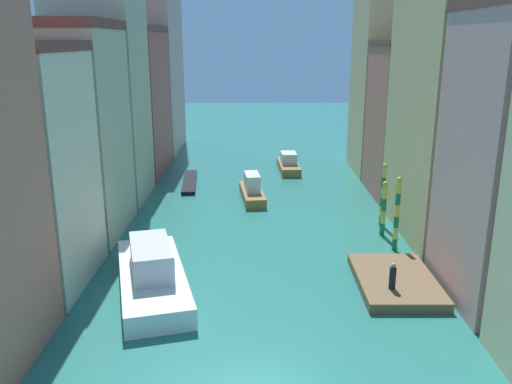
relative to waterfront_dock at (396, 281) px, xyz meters
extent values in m
plane|color=#28756B|center=(-7.54, 14.78, -0.28)|extent=(154.00, 154.00, 0.00)
cube|color=beige|center=(-20.90, 0.60, 6.15)|extent=(6.75, 7.72, 12.86)
cube|color=brown|center=(-20.90, 0.60, 12.87)|extent=(6.88, 7.88, 0.58)
cube|color=#BCB299|center=(-20.90, 9.10, 6.79)|extent=(6.75, 8.26, 14.15)
cube|color=brown|center=(-20.90, 9.10, 14.19)|extent=(6.88, 8.42, 0.64)
cube|color=#BCB299|center=(-20.90, 17.61, 8.98)|extent=(6.75, 7.59, 18.53)
cube|color=#B25147|center=(-20.90, 27.29, 6.83)|extent=(6.75, 10.78, 14.21)
cube|color=brown|center=(-20.90, 27.29, 14.25)|extent=(6.88, 11.00, 0.65)
cube|color=tan|center=(-20.90, 38.89, 10.01)|extent=(6.75, 11.50, 20.58)
cube|color=#DBB77A|center=(5.83, 8.90, 8.19)|extent=(6.75, 11.54, 16.94)
cube|color=#C6705B|center=(5.83, 18.85, 6.20)|extent=(6.75, 8.02, 12.96)
cube|color=brown|center=(5.83, 18.85, 12.91)|extent=(6.88, 8.18, 0.47)
cube|color=#DBB77A|center=(5.83, 27.75, 10.41)|extent=(6.75, 8.59, 21.38)
cube|color=brown|center=(0.00, 0.00, 0.00)|extent=(4.31, 6.69, 0.56)
cylinder|color=black|center=(-0.59, -1.51, 0.89)|extent=(0.36, 0.36, 1.21)
sphere|color=tan|center=(-0.59, -1.51, 1.63)|extent=(0.26, 0.26, 0.26)
cylinder|color=#197247|center=(1.30, 5.34, 0.11)|extent=(0.32, 0.32, 0.78)
cylinder|color=#E5D14C|center=(1.30, 5.34, 0.90)|extent=(0.32, 0.32, 0.78)
cylinder|color=#197247|center=(1.30, 5.34, 1.68)|extent=(0.32, 0.32, 0.78)
cylinder|color=#E5D14C|center=(1.30, 5.34, 2.47)|extent=(0.32, 0.32, 0.78)
cylinder|color=#197247|center=(1.30, 5.34, 3.25)|extent=(0.32, 0.32, 0.78)
cylinder|color=#E5D14C|center=(1.30, 5.34, 4.03)|extent=(0.32, 0.32, 0.78)
sphere|color=gold|center=(1.30, 5.34, 4.55)|extent=(0.35, 0.35, 0.35)
cylinder|color=#197247|center=(1.11, 8.13, 0.18)|extent=(0.35, 0.35, 0.91)
cylinder|color=#E5D14C|center=(1.11, 8.13, 1.09)|extent=(0.35, 0.35, 0.91)
cylinder|color=#197247|center=(1.11, 8.13, 2.00)|extent=(0.35, 0.35, 0.91)
cylinder|color=#E5D14C|center=(1.11, 8.13, 2.91)|extent=(0.35, 0.35, 0.91)
sphere|color=gold|center=(1.11, 8.13, 3.51)|extent=(0.38, 0.38, 0.38)
cylinder|color=#197247|center=(1.51, 10.21, 0.09)|extent=(0.30, 0.30, 0.75)
cylinder|color=#E5D14C|center=(1.51, 10.21, 0.84)|extent=(0.30, 0.30, 0.75)
cylinder|color=#197247|center=(1.51, 10.21, 1.58)|extent=(0.30, 0.30, 0.75)
cylinder|color=#E5D14C|center=(1.51, 10.21, 2.33)|extent=(0.30, 0.30, 0.75)
cylinder|color=#197247|center=(1.51, 10.21, 3.08)|extent=(0.30, 0.30, 0.75)
cylinder|color=#E5D14C|center=(1.51, 10.21, 3.82)|extent=(0.30, 0.30, 0.75)
sphere|color=gold|center=(1.51, 10.21, 4.31)|extent=(0.33, 0.33, 0.33)
cube|color=white|center=(-13.70, -0.45, 0.29)|extent=(5.99, 10.74, 1.15)
cube|color=silver|center=(-13.70, -0.45, 1.64)|extent=(3.22, 4.96, 1.56)
cube|color=black|center=(-14.37, 22.26, -0.10)|extent=(1.96, 8.37, 0.35)
cube|color=olive|center=(-8.24, 17.10, 0.14)|extent=(2.46, 6.59, 0.84)
cube|color=silver|center=(-8.24, 17.10, 1.28)|extent=(1.49, 2.79, 1.45)
cube|color=olive|center=(-4.44, 27.70, 0.14)|extent=(2.29, 6.50, 0.84)
cube|color=silver|center=(-4.44, 27.70, 1.12)|extent=(1.68, 2.49, 1.12)
camera|label=1|loc=(-7.91, -27.53, 13.13)|focal=37.23mm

